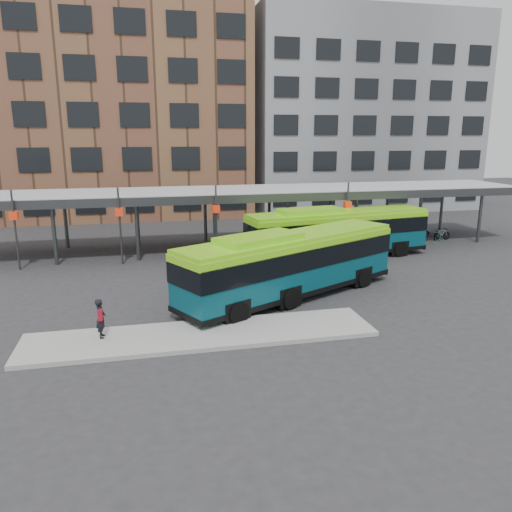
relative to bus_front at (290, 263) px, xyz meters
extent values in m
plane|color=#28282B|center=(0.59, -1.08, -1.79)|extent=(120.00, 120.00, 0.00)
cube|color=gray|center=(-4.91, -4.08, -1.70)|extent=(14.00, 3.00, 0.18)
cube|color=#999B9E|center=(0.59, 11.92, 2.21)|extent=(40.00, 6.00, 0.35)
cube|color=#383A3D|center=(0.59, 8.92, 2.06)|extent=(40.00, 0.15, 0.55)
cylinder|color=#383A3D|center=(-12.41, 9.42, 0.11)|extent=(0.24, 0.24, 3.80)
cylinder|color=#383A3D|center=(-12.41, 14.42, 0.11)|extent=(0.24, 0.24, 3.80)
cylinder|color=#383A3D|center=(-7.41, 9.42, 0.11)|extent=(0.24, 0.24, 3.80)
cylinder|color=#383A3D|center=(-7.41, 14.42, 0.11)|extent=(0.24, 0.24, 3.80)
cylinder|color=#383A3D|center=(-2.41, 9.42, 0.11)|extent=(0.24, 0.24, 3.80)
cylinder|color=#383A3D|center=(-2.41, 14.42, 0.11)|extent=(0.24, 0.24, 3.80)
cylinder|color=#383A3D|center=(2.59, 9.42, 0.11)|extent=(0.24, 0.24, 3.80)
cylinder|color=#383A3D|center=(2.59, 14.42, 0.11)|extent=(0.24, 0.24, 3.80)
cylinder|color=#383A3D|center=(7.59, 9.42, 0.11)|extent=(0.24, 0.24, 3.80)
cylinder|color=#383A3D|center=(7.59, 14.42, 0.11)|extent=(0.24, 0.24, 3.80)
cylinder|color=#383A3D|center=(12.59, 9.42, 0.11)|extent=(0.24, 0.24, 3.80)
cylinder|color=#383A3D|center=(12.59, 14.42, 0.11)|extent=(0.24, 0.24, 3.80)
cylinder|color=#383A3D|center=(17.59, 9.42, 0.11)|extent=(0.24, 0.24, 3.80)
cylinder|color=#383A3D|center=(17.59, 14.42, 0.11)|extent=(0.24, 0.24, 3.80)
cylinder|color=#383A3D|center=(-14.41, 8.62, 0.61)|extent=(0.12, 0.12, 4.80)
cube|color=red|center=(-14.41, 8.62, 1.51)|extent=(0.45, 0.45, 0.45)
cylinder|color=#383A3D|center=(-8.41, 8.62, 0.61)|extent=(0.12, 0.12, 4.80)
cube|color=red|center=(-8.41, 8.62, 1.51)|extent=(0.45, 0.45, 0.45)
cylinder|color=#383A3D|center=(-2.41, 8.62, 0.61)|extent=(0.12, 0.12, 4.80)
cube|color=red|center=(-2.41, 8.62, 1.51)|extent=(0.45, 0.45, 0.45)
cylinder|color=#383A3D|center=(6.59, 8.62, 0.61)|extent=(0.12, 0.12, 4.80)
cube|color=red|center=(6.59, 8.62, 1.51)|extent=(0.45, 0.45, 0.45)
cube|color=brown|center=(-9.41, 30.92, 9.21)|extent=(26.00, 14.00, 22.00)
cube|color=slate|center=(16.59, 30.92, 8.21)|extent=(24.00, 14.00, 20.00)
cube|color=#073F4D|center=(0.04, 0.02, -0.14)|extent=(12.23, 7.98, 2.59)
cube|color=black|center=(0.04, 0.02, 0.38)|extent=(12.30, 8.06, 0.98)
cube|color=#79D415|center=(0.04, 0.02, 1.26)|extent=(12.18, 7.89, 0.21)
cube|color=#79D415|center=(-1.80, -0.92, 1.47)|extent=(4.53, 3.55, 0.36)
cube|color=black|center=(0.04, 0.02, -1.31)|extent=(12.31, 8.06, 0.25)
cylinder|color=black|center=(4.30, 0.79, -1.27)|extent=(1.06, 0.75, 1.03)
cylinder|color=black|center=(3.15, 3.04, -1.27)|extent=(1.06, 0.75, 1.03)
cylinder|color=black|center=(-0.48, -1.67, -1.27)|extent=(1.06, 0.75, 1.03)
cylinder|color=black|center=(-1.64, 0.58, -1.27)|extent=(1.06, 0.75, 1.03)
cylinder|color=black|center=(-3.24, -3.09, -1.27)|extent=(1.06, 0.75, 1.03)
cylinder|color=black|center=(-4.40, -0.84, -1.27)|extent=(1.06, 0.75, 1.03)
cube|color=#073F4D|center=(5.39, 7.20, -0.16)|extent=(12.46, 4.38, 2.55)
cube|color=black|center=(5.39, 7.20, 0.35)|extent=(12.52, 4.45, 0.97)
cube|color=#79D415|center=(5.39, 7.20, 1.21)|extent=(12.45, 4.28, 0.20)
cube|color=#79D415|center=(3.38, 6.89, 1.42)|extent=(4.30, 2.43, 0.36)
cube|color=black|center=(5.39, 7.20, -1.31)|extent=(12.53, 4.45, 0.24)
cylinder|color=black|center=(9.61, 6.59, -1.28)|extent=(1.05, 0.46, 1.02)
cylinder|color=black|center=(9.23, 9.05, -1.28)|extent=(1.05, 0.46, 1.02)
cylinder|color=black|center=(4.37, 5.79, -1.28)|extent=(1.05, 0.46, 1.02)
cylinder|color=black|center=(3.99, 8.24, -1.28)|extent=(1.05, 0.46, 1.02)
cylinder|color=black|center=(1.36, 5.32, -1.28)|extent=(1.05, 0.46, 1.02)
cylinder|color=black|center=(0.98, 7.78, -1.28)|extent=(1.05, 0.46, 1.02)
imported|color=black|center=(-8.79, -3.63, -0.82)|extent=(0.39, 0.58, 1.58)
cube|color=maroon|center=(-8.79, -3.81, -0.61)|extent=(0.17, 0.30, 0.42)
imported|color=slate|center=(11.56, 10.98, -1.34)|extent=(1.81, 0.90, 0.91)
imported|color=slate|center=(12.11, 11.22, -1.26)|extent=(1.82, 1.04, 1.06)
imported|color=slate|center=(13.10, 11.06, -1.36)|extent=(1.73, 0.90, 0.87)
imported|color=slate|center=(13.79, 11.13, -1.26)|extent=(1.81, 0.78, 1.05)
imported|color=slate|center=(14.40, 10.64, -1.36)|extent=(1.69, 0.78, 0.86)
imported|color=slate|center=(15.35, 10.68, -1.32)|extent=(1.61, 0.69, 0.94)
camera|label=1|loc=(-6.94, -22.84, 6.17)|focal=35.00mm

